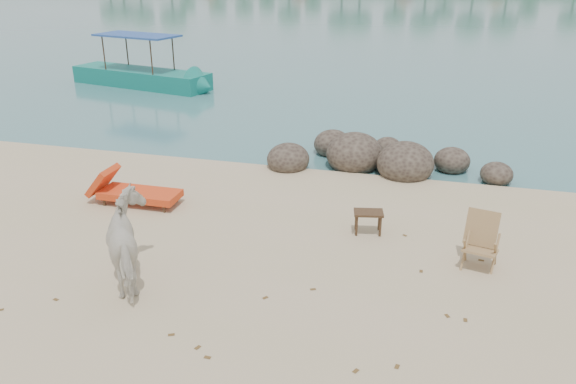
# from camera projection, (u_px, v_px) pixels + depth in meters

# --- Properties ---
(boulders) EXTENTS (6.39, 2.98, 1.16)m
(boulders) POSITION_uv_depth(u_px,v_px,m) (372.00, 158.00, 15.29)
(boulders) COLOR #2F251F
(boulders) RESTS_ON ground
(cow) EXTENTS (1.73, 1.93, 1.52)m
(cow) POSITION_uv_depth(u_px,v_px,m) (132.00, 244.00, 9.54)
(cow) COLOR silver
(cow) RESTS_ON ground
(side_table) EXTENTS (0.65, 0.49, 0.48)m
(side_table) POSITION_uv_depth(u_px,v_px,m) (368.00, 224.00, 11.46)
(side_table) COLOR #331D14
(side_table) RESTS_ON ground
(lounge_chair) EXTENTS (2.30, 0.81, 0.69)m
(lounge_chair) POSITION_uv_depth(u_px,v_px,m) (140.00, 191.00, 12.82)
(lounge_chair) COLOR #DD451A
(lounge_chair) RESTS_ON ground
(deck_chair) EXTENTS (0.77, 0.82, 0.98)m
(deck_chair) POSITION_uv_depth(u_px,v_px,m) (481.00, 244.00, 10.08)
(deck_chair) COLOR #9D844E
(deck_chair) RESTS_ON ground
(boat_near) EXTENTS (7.76, 3.35, 3.67)m
(boat_near) POSITION_uv_depth(u_px,v_px,m) (138.00, 43.00, 24.75)
(boat_near) COLOR #107165
(boat_near) RESTS_ON water
(dead_leaves) EXTENTS (8.06, 6.24, 0.00)m
(dead_leaves) POSITION_uv_depth(u_px,v_px,m) (312.00, 325.00, 8.65)
(dead_leaves) COLOR brown
(dead_leaves) RESTS_ON ground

